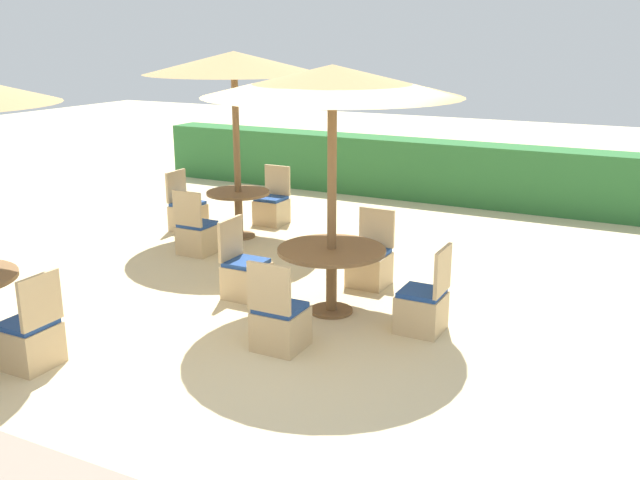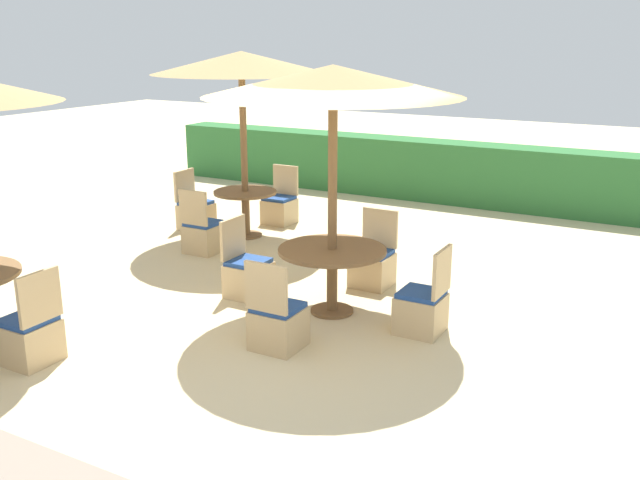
% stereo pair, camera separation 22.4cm
% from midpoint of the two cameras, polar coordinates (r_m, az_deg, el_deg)
% --- Properties ---
extents(ground_plane, '(40.00, 40.00, 0.00)m').
position_cam_midpoint_polar(ground_plane, '(7.33, -3.05, -7.96)').
color(ground_plane, beige).
extents(hedge_row, '(13.00, 0.70, 1.10)m').
position_cam_midpoint_polar(hedge_row, '(13.17, 11.78, 5.16)').
color(hedge_row, '#2D6B33').
rests_on(hedge_row, ground_plane).
extents(parasol_center, '(2.71, 2.71, 2.69)m').
position_cam_midpoint_polar(parasol_center, '(7.44, 0.11, 12.54)').
color(parasol_center, brown).
rests_on(parasol_center, ground_plane).
extents(round_table_center, '(1.19, 1.19, 0.74)m').
position_cam_midpoint_polar(round_table_center, '(7.80, 0.11, -1.64)').
color(round_table_center, brown).
rests_on(round_table_center, ground_plane).
extents(patio_chair_center_north, '(0.46, 0.46, 0.93)m').
position_cam_midpoint_polar(patio_chair_center_north, '(8.77, 3.28, -1.97)').
color(patio_chair_center_north, tan).
rests_on(patio_chair_center_north, ground_plane).
extents(patio_chair_center_east, '(0.46, 0.46, 0.93)m').
position_cam_midpoint_polar(patio_chair_center_east, '(7.48, 7.38, -5.37)').
color(patio_chair_center_east, tan).
rests_on(patio_chair_center_east, ground_plane).
extents(patio_chair_center_south, '(0.46, 0.46, 0.93)m').
position_cam_midpoint_polar(patio_chair_center_south, '(7.04, -4.16, -6.69)').
color(patio_chair_center_south, tan).
rests_on(patio_chair_center_south, ground_plane).
extents(patio_chair_center_west, '(0.46, 0.46, 0.93)m').
position_cam_midpoint_polar(patio_chair_center_west, '(8.42, -6.75, -2.85)').
color(patio_chair_center_west, tan).
rests_on(patio_chair_center_west, ground_plane).
extents(patio_chair_front_left_east, '(0.46, 0.46, 0.93)m').
position_cam_midpoint_polar(patio_chair_front_left_east, '(7.23, -23.00, -7.38)').
color(patio_chair_front_left_east, tan).
rests_on(patio_chair_front_left_east, ground_plane).
extents(parasol_back_left, '(2.61, 2.61, 2.75)m').
position_cam_midpoint_polar(parasol_back_left, '(10.58, -7.53, 13.81)').
color(parasol_back_left, brown).
rests_on(parasol_back_left, ground_plane).
extents(round_table_back_left, '(0.95, 0.95, 0.71)m').
position_cam_midpoint_polar(round_table_back_left, '(10.85, -7.14, 2.98)').
color(round_table_back_left, brown).
rests_on(round_table_back_left, ground_plane).
extents(patio_chair_back_left_south, '(0.46, 0.46, 0.93)m').
position_cam_midpoint_polar(patio_chair_back_left_south, '(10.18, -10.43, 0.36)').
color(patio_chair_back_left_south, tan).
rests_on(patio_chair_back_left_south, ground_plane).
extents(patio_chair_back_left_west, '(0.46, 0.46, 0.93)m').
position_cam_midpoint_polar(patio_chair_back_left_west, '(11.44, -11.12, 2.08)').
color(patio_chair_back_left_west, tan).
rests_on(patio_chair_back_left_west, ground_plane).
extents(patio_chair_back_left_north, '(0.46, 0.46, 0.93)m').
position_cam_midpoint_polar(patio_chair_back_left_north, '(11.63, -4.42, 2.57)').
color(patio_chair_back_left_north, tan).
rests_on(patio_chair_back_left_north, ground_plane).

